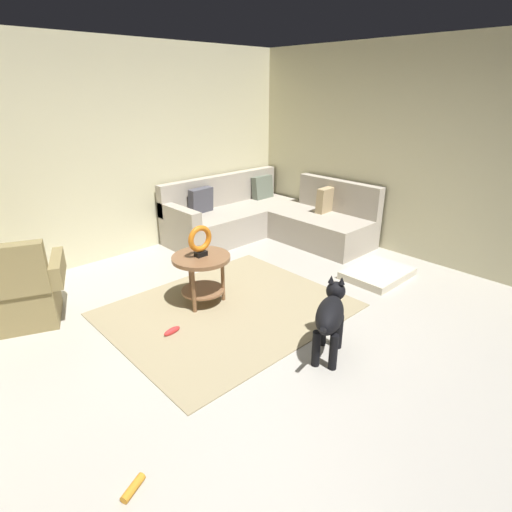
{
  "coord_description": "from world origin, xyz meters",
  "views": [
    {
      "loc": [
        -2.17,
        -2.19,
        2.14
      ],
      "look_at": [
        0.45,
        0.6,
        0.55
      ],
      "focal_mm": 28.72,
      "sensor_mm": 36.0,
      "label": 1
    }
  ],
  "objects_px": {
    "torus_sculpture": "(200,240)",
    "dog_bed_mat": "(377,273)",
    "dog": "(330,315)",
    "armchair": "(21,293)",
    "dog_toy_bone": "(172,331)",
    "sectional_couch": "(266,219)",
    "dog_toy_rope": "(133,488)",
    "side_table": "(202,267)"
  },
  "relations": [
    {
      "from": "dog_toy_rope",
      "to": "dog",
      "type": "bearing_deg",
      "value": 1.71
    },
    {
      "from": "torus_sculpture",
      "to": "side_table",
      "type": "bearing_deg",
      "value": 86.42
    },
    {
      "from": "dog_bed_mat",
      "to": "dog",
      "type": "xyz_separation_m",
      "value": [
        -1.67,
        -0.54,
        0.33
      ]
    },
    {
      "from": "dog_bed_mat",
      "to": "dog",
      "type": "distance_m",
      "value": 1.79
    },
    {
      "from": "armchair",
      "to": "dog_bed_mat",
      "type": "bearing_deg",
      "value": -5.3
    },
    {
      "from": "dog_bed_mat",
      "to": "dog_toy_rope",
      "type": "distance_m",
      "value": 3.58
    },
    {
      "from": "torus_sculpture",
      "to": "dog",
      "type": "height_order",
      "value": "torus_sculpture"
    },
    {
      "from": "armchair",
      "to": "dog",
      "type": "xyz_separation_m",
      "value": [
        1.75,
        -2.32,
        0.05
      ]
    },
    {
      "from": "torus_sculpture",
      "to": "dog_toy_bone",
      "type": "bearing_deg",
      "value": -153.55
    },
    {
      "from": "dog_bed_mat",
      "to": "dog_toy_bone",
      "type": "height_order",
      "value": "dog_bed_mat"
    },
    {
      "from": "sectional_couch",
      "to": "dog_bed_mat",
      "type": "xyz_separation_m",
      "value": [
        -0.01,
        -1.93,
        -0.25
      ]
    },
    {
      "from": "side_table",
      "to": "dog_bed_mat",
      "type": "height_order",
      "value": "side_table"
    },
    {
      "from": "dog_bed_mat",
      "to": "dog_toy_bone",
      "type": "distance_m",
      "value": 2.57
    },
    {
      "from": "torus_sculpture",
      "to": "dog_toy_bone",
      "type": "xyz_separation_m",
      "value": [
        -0.57,
        -0.28,
        -0.68
      ]
    },
    {
      "from": "dog_bed_mat",
      "to": "dog",
      "type": "height_order",
      "value": "dog"
    },
    {
      "from": "armchair",
      "to": "dog",
      "type": "height_order",
      "value": "armchair"
    },
    {
      "from": "sectional_couch",
      "to": "dog",
      "type": "height_order",
      "value": "sectional_couch"
    },
    {
      "from": "dog",
      "to": "dog_toy_rope",
      "type": "bearing_deg",
      "value": -116.68
    },
    {
      "from": "side_table",
      "to": "dog_bed_mat",
      "type": "xyz_separation_m",
      "value": [
        1.92,
        -0.92,
        -0.37
      ]
    },
    {
      "from": "sectional_couch",
      "to": "dog_toy_rope",
      "type": "relative_size",
      "value": 13.08
    },
    {
      "from": "torus_sculpture",
      "to": "dog_bed_mat",
      "type": "relative_size",
      "value": 0.41
    },
    {
      "from": "torus_sculpture",
      "to": "dog",
      "type": "relative_size",
      "value": 0.42
    },
    {
      "from": "dog_toy_rope",
      "to": "side_table",
      "type": "bearing_deg",
      "value": 43.25
    },
    {
      "from": "armchair",
      "to": "side_table",
      "type": "distance_m",
      "value": 1.72
    },
    {
      "from": "dog_bed_mat",
      "to": "side_table",
      "type": "bearing_deg",
      "value": 154.4
    },
    {
      "from": "dog",
      "to": "dog_toy_rope",
      "type": "xyz_separation_m",
      "value": [
        -1.86,
        -0.06,
        -0.35
      ]
    },
    {
      "from": "armchair",
      "to": "dog_toy_bone",
      "type": "bearing_deg",
      "value": -28.84
    },
    {
      "from": "side_table",
      "to": "dog_toy_bone",
      "type": "bearing_deg",
      "value": -153.55
    },
    {
      "from": "sectional_couch",
      "to": "dog_toy_bone",
      "type": "bearing_deg",
      "value": -152.64
    },
    {
      "from": "armchair",
      "to": "dog",
      "type": "relative_size",
      "value": 1.26
    },
    {
      "from": "torus_sculpture",
      "to": "dog_bed_mat",
      "type": "bearing_deg",
      "value": -25.6
    },
    {
      "from": "armchair",
      "to": "dog_toy_bone",
      "type": "height_order",
      "value": "armchair"
    },
    {
      "from": "sectional_couch",
      "to": "torus_sculpture",
      "type": "height_order",
      "value": "sectional_couch"
    },
    {
      "from": "armchair",
      "to": "dog_toy_rope",
      "type": "distance_m",
      "value": 2.39
    },
    {
      "from": "dog_toy_rope",
      "to": "armchair",
      "type": "bearing_deg",
      "value": 87.19
    },
    {
      "from": "side_table",
      "to": "dog_toy_rope",
      "type": "bearing_deg",
      "value": -136.75
    },
    {
      "from": "armchair",
      "to": "dog_bed_mat",
      "type": "relative_size",
      "value": 1.21
    },
    {
      "from": "sectional_couch",
      "to": "dog_toy_rope",
      "type": "xyz_separation_m",
      "value": [
        -3.55,
        -2.53,
        -0.27
      ]
    },
    {
      "from": "dog_bed_mat",
      "to": "armchair",
      "type": "bearing_deg",
      "value": 152.49
    },
    {
      "from": "torus_sculpture",
      "to": "dog_toy_rope",
      "type": "xyz_separation_m",
      "value": [
        -1.61,
        -1.51,
        -0.69
      ]
    },
    {
      "from": "torus_sculpture",
      "to": "dog",
      "type": "distance_m",
      "value": 1.52
    },
    {
      "from": "sectional_couch",
      "to": "dog_toy_bone",
      "type": "height_order",
      "value": "sectional_couch"
    }
  ]
}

